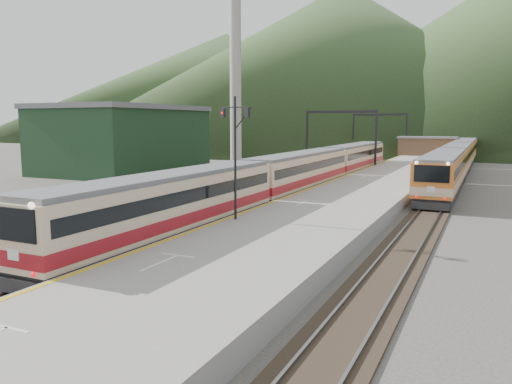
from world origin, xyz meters
The scene contains 18 objects.
track_main centered at (0.00, 40.00, 0.07)m, with size 2.60×200.00×0.23m.
track_far centered at (-5.00, 40.00, 0.07)m, with size 2.60×200.00×0.23m.
track_second centered at (11.50, 40.00, 0.07)m, with size 2.60×200.00×0.23m.
platform centered at (5.60, 38.00, 0.50)m, with size 8.00×100.00×1.00m, color gray.
gantry_near centered at (-2.85, 55.00, 5.59)m, with size 9.55×0.25×8.00m.
gantry_far centered at (-2.85, 80.00, 5.59)m, with size 9.55×0.25×8.00m.
warehouse centered at (-28.00, 42.00, 4.32)m, with size 14.50×20.50×8.60m.
smokestack centered at (-22.00, 62.00, 15.00)m, with size 1.80×1.80×30.00m, color #9E998E.
station_shed centered at (5.60, 78.00, 2.57)m, with size 9.40×4.40×3.10m.
hill_a centered at (-40.00, 190.00, 30.00)m, with size 180.00×180.00×60.00m, color #324A20.
hill_d centered at (-120.00, 240.00, 27.50)m, with size 200.00×200.00×55.00m, color #324A20.
main_train centered at (0.00, 32.11, 1.99)m, with size 2.88×59.10×3.52m.
second_train centered at (11.50, 57.20, 2.01)m, with size 2.91×59.76×3.56m.
signal_mast centered at (2.38, 15.06, 5.16)m, with size 2.14×0.71×6.81m.
short_signal_a centered at (-2.35, 9.29, 1.46)m, with size 0.24×0.18×2.27m.
short_signal_b centered at (-2.38, 25.16, 1.46)m, with size 0.25×0.21×2.27m.
short_signal_c centered at (-6.48, 12.18, 1.46)m, with size 0.26×0.21×2.27m.
worker centered at (-4.63, 8.20, 0.85)m, with size 0.62×0.41×1.70m, color #1F1E2C.
Camera 1 is at (15.14, -9.38, 6.38)m, focal length 35.00 mm.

